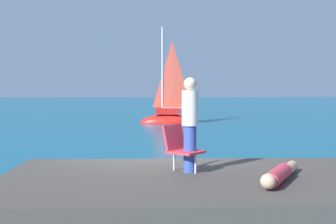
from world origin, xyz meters
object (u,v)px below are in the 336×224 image
object	(u,v)px
sailboat_near	(168,118)
person_standing	(190,122)
beach_chair	(180,146)
person_sunbather	(279,174)

from	to	relation	value
sailboat_near	person_standing	bearing A→B (deg)	91.34
sailboat_near	beach_chair	distance (m)	18.69
person_sunbather	beach_chair	world-z (taller)	beach_chair
sailboat_near	person_sunbather	distance (m)	19.58
person_standing	beach_chair	distance (m)	0.46
person_sunbather	person_standing	xyz separation A→B (m)	(-1.26, 0.88, 0.75)
sailboat_near	person_sunbather	size ratio (longest dim) A/B	4.16
person_standing	beach_chair	bearing A→B (deg)	-33.64
person_standing	person_sunbather	bearing A→B (deg)	142.17
beach_chair	person_sunbather	bearing A→B (deg)	11.51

